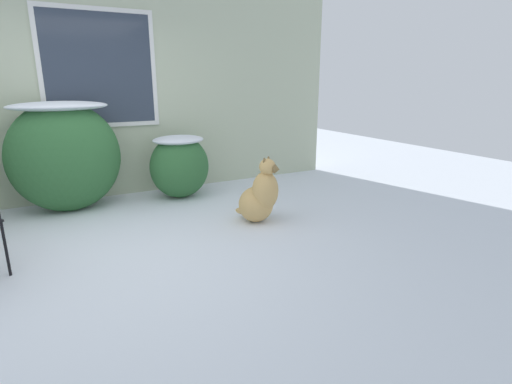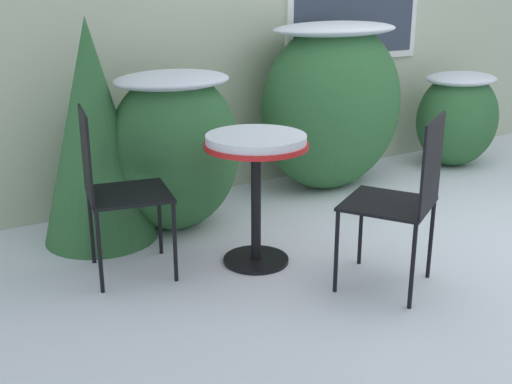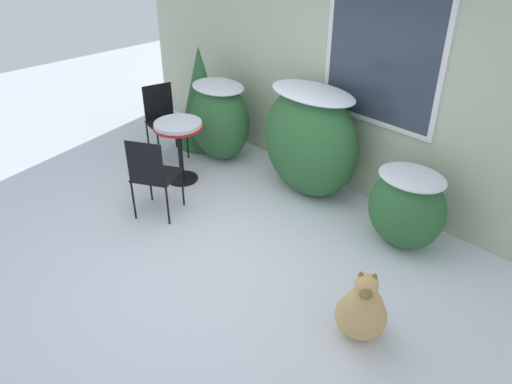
{
  "view_description": "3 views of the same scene",
  "coord_description": "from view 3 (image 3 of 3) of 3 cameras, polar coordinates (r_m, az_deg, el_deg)",
  "views": [
    {
      "loc": [
        -0.45,
        -3.73,
        1.63
      ],
      "look_at": [
        1.68,
        0.22,
        0.36
      ],
      "focal_mm": 28.0,
      "sensor_mm": 36.0,
      "label": 1
    },
    {
      "loc": [
        -3.57,
        -2.37,
        1.69
      ],
      "look_at": [
        -1.59,
        0.76,
        0.46
      ],
      "focal_mm": 45.0,
      "sensor_mm": 36.0,
      "label": 2
    },
    {
      "loc": [
        3.3,
        -2.55,
        3.28
      ],
      "look_at": [
        0.0,
        0.6,
        0.55
      ],
      "focal_mm": 35.0,
      "sensor_mm": 36.0,
      "label": 3
    }
  ],
  "objects": [
    {
      "name": "ground_plane",
      "position": [
        5.31,
        -4.73,
        -7.42
      ],
      "size": [
        16.0,
        16.0,
        0.0
      ],
      "primitive_type": "plane",
      "color": "silver"
    },
    {
      "name": "house_wall",
      "position": [
        6.0,
        11.6,
        14.29
      ],
      "size": [
        8.0,
        0.1,
        3.23
      ],
      "color": "#B2BC9E",
      "rests_on": "ground_plane"
    },
    {
      "name": "shrub_left",
      "position": [
        7.04,
        -4.21,
        8.36
      ],
      "size": [
        0.95,
        0.73,
        1.12
      ],
      "color": "#2D6033",
      "rests_on": "ground_plane"
    },
    {
      "name": "shrub_middle",
      "position": [
        6.09,
        6.16,
        5.94
      ],
      "size": [
        1.34,
        0.77,
        1.38
      ],
      "color": "#2D6033",
      "rests_on": "ground_plane"
    },
    {
      "name": "shrub_right",
      "position": [
        5.45,
        16.87,
        -1.57
      ],
      "size": [
        0.83,
        0.68,
        0.88
      ],
      "color": "#2D6033",
      "rests_on": "ground_plane"
    },
    {
      "name": "evergreen_bush",
      "position": [
        7.43,
        -6.32,
        10.72
      ],
      "size": [
        0.76,
        0.76,
        1.48
      ],
      "color": "#2D6033",
      "rests_on": "ground_plane"
    },
    {
      "name": "patio_table",
      "position": [
        6.45,
        -8.83,
        6.58
      ],
      "size": [
        0.63,
        0.63,
        0.82
      ],
      "color": "black",
      "rests_on": "ground_plane"
    },
    {
      "name": "patio_chair_near_table",
      "position": [
        7.25,
        -10.57,
        8.37
      ],
      "size": [
        0.55,
        0.55,
        1.01
      ],
      "rotation": [
        0.0,
        0.0,
        1.35
      ],
      "color": "black",
      "rests_on": "ground_plane"
    },
    {
      "name": "patio_chair_far_side",
      "position": [
        5.76,
        -11.75,
        2.09
      ],
      "size": [
        0.64,
        0.64,
        1.01
      ],
      "rotation": [
        0.0,
        0.0,
        3.67
      ],
      "color": "black",
      "rests_on": "ground_plane"
    },
    {
      "name": "dog",
      "position": [
        4.34,
        12.0,
        -13.27
      ],
      "size": [
        0.59,
        0.61,
        0.79
      ],
      "rotation": [
        0.0,
        0.0,
        0.59
      ],
      "color": "tan",
      "rests_on": "ground_plane"
    }
  ]
}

